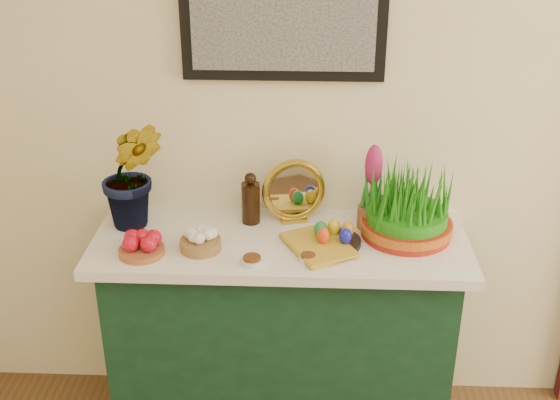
% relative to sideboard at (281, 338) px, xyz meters
% --- Properties ---
extents(sideboard, '(1.30, 0.45, 0.85)m').
position_rel_sideboard_xyz_m(sideboard, '(0.00, 0.00, 0.00)').
color(sideboard, '#153C24').
rests_on(sideboard, ground).
extents(tablecloth, '(1.40, 0.55, 0.04)m').
position_rel_sideboard_xyz_m(tablecloth, '(0.00, 0.00, 0.45)').
color(tablecloth, white).
rests_on(tablecloth, sideboard).
extents(hyacinth_green, '(0.31, 0.28, 0.57)m').
position_rel_sideboard_xyz_m(hyacinth_green, '(-0.56, 0.07, 0.75)').
color(hyacinth_green, '#24761F').
rests_on(hyacinth_green, tablecloth).
extents(apple_bowl, '(0.17, 0.17, 0.08)m').
position_rel_sideboard_xyz_m(apple_bowl, '(-0.49, -0.14, 0.50)').
color(apple_bowl, '#97542C').
rests_on(apple_bowl, tablecloth).
extents(garlic_basket, '(0.15, 0.15, 0.08)m').
position_rel_sideboard_xyz_m(garlic_basket, '(-0.29, -0.10, 0.50)').
color(garlic_basket, '#9C6D3F').
rests_on(garlic_basket, tablecloth).
extents(vinegar_cruet, '(0.07, 0.07, 0.21)m').
position_rel_sideboard_xyz_m(vinegar_cruet, '(-0.12, 0.12, 0.56)').
color(vinegar_cruet, black).
rests_on(vinegar_cruet, tablecloth).
extents(mirror, '(0.26, 0.12, 0.25)m').
position_rel_sideboard_xyz_m(mirror, '(0.05, 0.15, 0.59)').
color(mirror, gold).
rests_on(mirror, tablecloth).
extents(book, '(0.28, 0.31, 0.04)m').
position_rel_sideboard_xyz_m(book, '(0.05, -0.12, 0.48)').
color(book, gold).
rests_on(book, tablecloth).
extents(spice_dish_left, '(0.08, 0.08, 0.03)m').
position_rel_sideboard_xyz_m(spice_dish_left, '(-0.09, -0.20, 0.48)').
color(spice_dish_left, silver).
rests_on(spice_dish_left, tablecloth).
extents(spice_dish_right, '(0.06, 0.06, 0.03)m').
position_rel_sideboard_xyz_m(spice_dish_right, '(0.10, -0.17, 0.48)').
color(spice_dish_right, silver).
rests_on(spice_dish_right, tablecloth).
extents(egg_plate, '(0.23, 0.23, 0.08)m').
position_rel_sideboard_xyz_m(egg_plate, '(0.20, -0.04, 0.49)').
color(egg_plate, black).
rests_on(egg_plate, tablecloth).
extents(hyacinth_pink, '(0.10, 0.10, 0.34)m').
position_rel_sideboard_xyz_m(hyacinth_pink, '(0.34, 0.10, 0.62)').
color(hyacinth_pink, brown).
rests_on(hyacinth_pink, tablecloth).
extents(wheatgrass_sabzeh, '(0.34, 0.34, 0.28)m').
position_rel_sideboard_xyz_m(wheatgrass_sabzeh, '(0.47, 0.04, 0.59)').
color(wheatgrass_sabzeh, maroon).
rests_on(wheatgrass_sabzeh, tablecloth).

